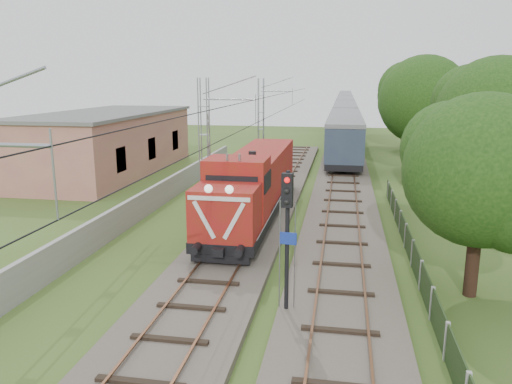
# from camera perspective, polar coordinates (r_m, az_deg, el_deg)

# --- Properties ---
(ground) EXTENTS (140.00, 140.00, 0.00)m
(ground) POSITION_cam_1_polar(r_m,az_deg,el_deg) (18.22, -6.76, -13.05)
(ground) COLOR #3D5620
(ground) RESTS_ON ground
(track_main) EXTENTS (4.20, 70.00, 0.45)m
(track_main) POSITION_cam_1_polar(r_m,az_deg,el_deg) (24.45, -2.08, -5.66)
(track_main) COLOR #6B6054
(track_main) RESTS_ON ground
(track_side) EXTENTS (4.20, 80.00, 0.45)m
(track_side) POSITION_cam_1_polar(r_m,az_deg,el_deg) (36.50, 9.91, 0.36)
(track_side) COLOR #6B6054
(track_side) RESTS_ON ground
(catenary) EXTENTS (3.31, 70.00, 8.00)m
(catenary) POSITION_cam_1_polar(r_m,az_deg,el_deg) (29.02, -5.80, 5.06)
(catenary) COLOR gray
(catenary) RESTS_ON ground
(boundary_wall) EXTENTS (0.25, 40.00, 1.50)m
(boundary_wall) POSITION_cam_1_polar(r_m,az_deg,el_deg) (30.76, -12.05, -0.97)
(boundary_wall) COLOR #9E9E99
(boundary_wall) RESTS_ON ground
(station_building) EXTENTS (8.40, 20.40, 5.22)m
(station_building) POSITION_cam_1_polar(r_m,az_deg,el_deg) (44.68, -16.62, 5.45)
(station_building) COLOR tan
(station_building) RESTS_ON ground
(fence) EXTENTS (0.12, 32.00, 1.20)m
(fence) POSITION_cam_1_polar(r_m,az_deg,el_deg) (20.30, 18.34, -9.01)
(fence) COLOR black
(fence) RESTS_ON ground
(locomotive) EXTENTS (2.89, 16.49, 4.19)m
(locomotive) POSITION_cam_1_polar(r_m,az_deg,el_deg) (28.12, -0.24, 1.01)
(locomotive) COLOR black
(locomotive) RESTS_ON ground
(coach_rake) EXTENTS (3.25, 121.65, 3.76)m
(coach_rake) POSITION_cam_1_polar(r_m,az_deg,el_deg) (100.91, 10.14, 9.59)
(coach_rake) COLOR black
(coach_rake) RESTS_ON ground
(signal_post) EXTENTS (0.56, 0.43, 5.05)m
(signal_post) POSITION_cam_1_polar(r_m,az_deg,el_deg) (16.22, 3.58, -3.12)
(signal_post) COLOR black
(signal_post) RESTS_ON ground
(tree_a) EXTENTS (5.80, 5.52, 7.51)m
(tree_a) POSITION_cam_1_polar(r_m,az_deg,el_deg) (19.40, 24.59, 2.05)
(tree_a) COLOR #341E15
(tree_a) RESTS_ON ground
(tree_b) EXTENTS (7.12, 6.78, 9.23)m
(tree_b) POSITION_cam_1_polar(r_m,az_deg,el_deg) (31.51, 25.87, 7.60)
(tree_b) COLOR #341E15
(tree_b) RESTS_ON ground
(tree_c) EXTENTS (7.63, 7.26, 9.89)m
(tree_c) POSITION_cam_1_polar(r_m,az_deg,el_deg) (43.66, 18.73, 9.82)
(tree_c) COLOR #341E15
(tree_c) RESTS_ON ground
(tree_d) EXTENTS (6.55, 6.24, 8.49)m
(tree_d) POSITION_cam_1_polar(r_m,az_deg,el_deg) (59.97, 16.81, 9.73)
(tree_d) COLOR #341E15
(tree_d) RESTS_ON ground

